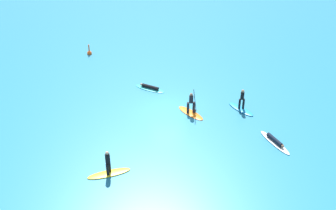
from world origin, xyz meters
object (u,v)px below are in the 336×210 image
Objects in this scene: surfer_on_orange_board at (191,108)px; surfer_on_teal_board at (150,88)px; marker_buoy at (89,53)px; surfer_on_blue_board at (241,105)px; surfer_on_yellow_board at (109,169)px; surfer_on_white_board at (275,141)px.

surfer_on_orange_board is 1.01× the size of surfer_on_teal_board.
marker_buoy is at bearing -20.56° from surfer_on_teal_board.
marker_buoy is (-11.56, 13.04, -0.23)m from surfer_on_blue_board.
surfer_on_yellow_board is 0.89× the size of surfer_on_white_board.
marker_buoy is (-7.54, 12.87, -0.31)m from surfer_on_orange_board.
surfer_on_white_board is 2.73× the size of marker_buoy.
surfer_on_orange_board is 2.29× the size of marker_buoy.
surfer_on_teal_board is at bearing -179.85° from surfer_on_orange_board.
marker_buoy is at bearing -164.66° from surfer_on_blue_board.
surfer_on_blue_board is (10.71, 5.89, -0.03)m from surfer_on_yellow_board.
marker_buoy is at bearing -179.29° from surfer_on_orange_board.
surfer_on_orange_board is 14.92m from marker_buoy.
surfer_on_teal_board is 2.27× the size of marker_buoy.
surfer_on_blue_board is at bearing -176.48° from surfer_on_teal_board.
marker_buoy reaches higher than surfer_on_teal_board.
surfer_on_white_board is (7.45, -9.34, 0.01)m from surfer_on_teal_board.
surfer_on_yellow_board reaches higher than surfer_on_white_board.
surfer_on_teal_board is 1.01× the size of surfer_on_blue_board.
surfer_on_blue_board is (6.60, -4.67, 0.27)m from surfer_on_teal_board.
surfer_on_orange_board reaches higher than marker_buoy.
surfer_on_orange_board is 4.03m from surfer_on_blue_board.
surfer_on_yellow_board is at bearing -87.42° from marker_buoy.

